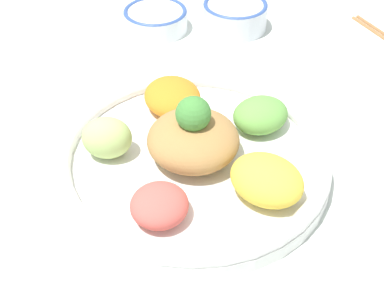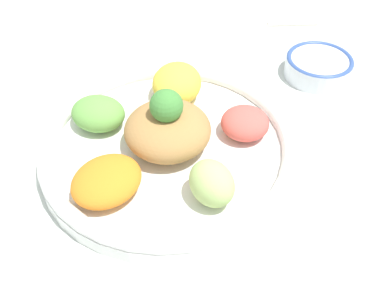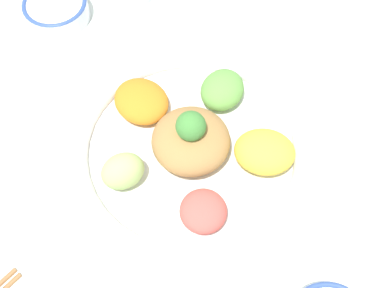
{
  "view_description": "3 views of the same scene",
  "coord_description": "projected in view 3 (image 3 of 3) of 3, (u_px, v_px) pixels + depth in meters",
  "views": [
    {
      "loc": [
        0.36,
        -0.37,
        0.47
      ],
      "look_at": [
        0.0,
        -0.02,
        0.03
      ],
      "focal_mm": 50.0,
      "sensor_mm": 36.0,
      "label": 1
    },
    {
      "loc": [
        -0.4,
        -0.15,
        0.44
      ],
      "look_at": [
        -0.0,
        -0.06,
        0.04
      ],
      "focal_mm": 42.0,
      "sensor_mm": 36.0,
      "label": 2
    },
    {
      "loc": [
        0.12,
        -0.39,
        0.7
      ],
      "look_at": [
        0.03,
        -0.06,
        0.1
      ],
      "focal_mm": 50.0,
      "sensor_mm": 36.0,
      "label": 3
    }
  ],
  "objects": [
    {
      "name": "ground_plane",
      "position": [
        187.0,
        139.0,
        0.81
      ],
      "size": [
        2.4,
        2.4,
        0.0
      ],
      "primitive_type": "plane",
      "color": "silver"
    },
    {
      "name": "salad_platter",
      "position": [
        192.0,
        148.0,
        0.78
      ],
      "size": [
        0.34,
        0.34,
        0.11
      ],
      "color": "white",
      "rests_on": "ground_plane"
    },
    {
      "name": "sauce_bowl_red",
      "position": [
        56.0,
        9.0,
        0.92
      ],
      "size": [
        0.11,
        0.11,
        0.04
      ],
      "color": "white",
      "rests_on": "ground_plane"
    }
  ]
}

